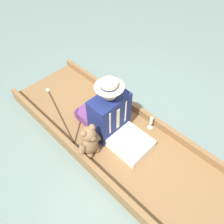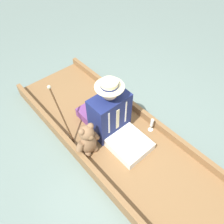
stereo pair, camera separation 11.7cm
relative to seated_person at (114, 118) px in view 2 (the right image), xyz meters
The scene contains 7 objects.
ground_plane 0.41m from the seated_person, 76.29° to the left, with size 16.00×16.00×0.00m, color slate.
punt_boat 0.35m from the seated_person, 76.29° to the left, with size 1.09×3.35×0.21m.
seat_cushion 0.48m from the seated_person, 91.64° to the right, with size 0.41×0.28×0.14m.
seated_person is the anchor object (origin of this frame).
teddy_bear 0.41m from the seated_person, ahead, with size 0.33×0.19×0.47m.
wine_glass 0.52m from the seated_person, 144.45° to the left, with size 0.07×0.07×0.20m.
walking_cane 0.64m from the seated_person, 41.13° to the right, with size 0.04×0.34×0.74m.
Camera 2 is at (1.10, 1.16, 2.40)m, focal length 35.00 mm.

